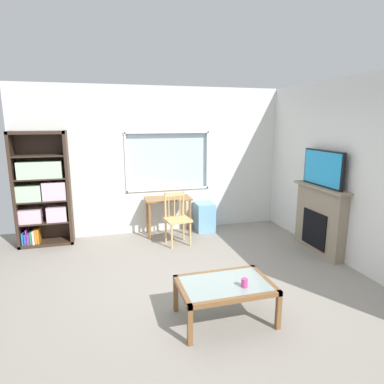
{
  "coord_description": "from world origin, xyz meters",
  "views": [
    {
      "loc": [
        -1.01,
        -3.92,
        2.14
      ],
      "look_at": [
        0.33,
        0.87,
        1.06
      ],
      "focal_mm": 30.89,
      "sensor_mm": 36.0,
      "label": 1
    }
  ],
  "objects_px": {
    "wooden_chair": "(177,218)",
    "sippy_cup": "(245,283)",
    "tv": "(323,168)",
    "desk_under_window": "(168,205)",
    "plastic_drawer_unit": "(204,217)",
    "coffee_table": "(225,288)",
    "bookshelf": "(42,191)",
    "fireplace": "(320,219)"
  },
  "relations": [
    {
      "from": "bookshelf",
      "to": "wooden_chair",
      "type": "distance_m",
      "value": 2.36
    },
    {
      "from": "bookshelf",
      "to": "desk_under_window",
      "type": "xyz_separation_m",
      "value": [
        2.18,
        -0.11,
        -0.36
      ]
    },
    {
      "from": "bookshelf",
      "to": "wooden_chair",
      "type": "height_order",
      "value": "bookshelf"
    },
    {
      "from": "plastic_drawer_unit",
      "to": "fireplace",
      "type": "relative_size",
      "value": 0.48
    },
    {
      "from": "bookshelf",
      "to": "plastic_drawer_unit",
      "type": "distance_m",
      "value": 2.99
    },
    {
      "from": "coffee_table",
      "to": "sippy_cup",
      "type": "height_order",
      "value": "sippy_cup"
    },
    {
      "from": "wooden_chair",
      "to": "tv",
      "type": "height_order",
      "value": "tv"
    },
    {
      "from": "wooden_chair",
      "to": "sippy_cup",
      "type": "relative_size",
      "value": 10.0
    },
    {
      "from": "coffee_table",
      "to": "wooden_chair",
      "type": "bearing_deg",
      "value": 89.52
    },
    {
      "from": "desk_under_window",
      "to": "fireplace",
      "type": "bearing_deg",
      "value": -33.72
    },
    {
      "from": "wooden_chair",
      "to": "fireplace",
      "type": "height_order",
      "value": "fireplace"
    },
    {
      "from": "bookshelf",
      "to": "tv",
      "type": "bearing_deg",
      "value": -20.0
    },
    {
      "from": "tv",
      "to": "plastic_drawer_unit",
      "type": "bearing_deg",
      "value": 133.8
    },
    {
      "from": "bookshelf",
      "to": "fireplace",
      "type": "xyz_separation_m",
      "value": [
        4.41,
        -1.6,
        -0.39
      ]
    },
    {
      "from": "sippy_cup",
      "to": "coffee_table",
      "type": "bearing_deg",
      "value": 143.21
    },
    {
      "from": "bookshelf",
      "to": "tv",
      "type": "distance_m",
      "value": 4.69
    },
    {
      "from": "wooden_chair",
      "to": "fireplace",
      "type": "xyz_separation_m",
      "value": [
        2.18,
        -0.98,
        0.09
      ]
    },
    {
      "from": "wooden_chair",
      "to": "plastic_drawer_unit",
      "type": "distance_m",
      "value": 0.91
    },
    {
      "from": "wooden_chair",
      "to": "coffee_table",
      "type": "xyz_separation_m",
      "value": [
        -0.02,
        -2.37,
        -0.09
      ]
    },
    {
      "from": "bookshelf",
      "to": "plastic_drawer_unit",
      "type": "xyz_separation_m",
      "value": [
        2.91,
        -0.06,
        -0.67
      ]
    },
    {
      "from": "bookshelf",
      "to": "sippy_cup",
      "type": "bearing_deg",
      "value": -52.73
    },
    {
      "from": "desk_under_window",
      "to": "wooden_chair",
      "type": "bearing_deg",
      "value": -84.06
    },
    {
      "from": "desk_under_window",
      "to": "wooden_chair",
      "type": "distance_m",
      "value": 0.53
    },
    {
      "from": "plastic_drawer_unit",
      "to": "coffee_table",
      "type": "xyz_separation_m",
      "value": [
        -0.7,
        -2.94,
        0.09
      ]
    },
    {
      "from": "sippy_cup",
      "to": "tv",
      "type": "bearing_deg",
      "value": 37.16
    },
    {
      "from": "tv",
      "to": "desk_under_window",
      "type": "bearing_deg",
      "value": 146.07
    },
    {
      "from": "desk_under_window",
      "to": "sippy_cup",
      "type": "relative_size",
      "value": 9.52
    },
    {
      "from": "desk_under_window",
      "to": "wooden_chair",
      "type": "relative_size",
      "value": 0.95
    },
    {
      "from": "bookshelf",
      "to": "sippy_cup",
      "type": "distance_m",
      "value": 3.95
    },
    {
      "from": "fireplace",
      "to": "coffee_table",
      "type": "bearing_deg",
      "value": -147.52
    },
    {
      "from": "desk_under_window",
      "to": "sippy_cup",
      "type": "xyz_separation_m",
      "value": [
        0.2,
        -3.01,
        -0.12
      ]
    },
    {
      "from": "bookshelf",
      "to": "tv",
      "type": "height_order",
      "value": "bookshelf"
    },
    {
      "from": "plastic_drawer_unit",
      "to": "sippy_cup",
      "type": "relative_size",
      "value": 6.24
    },
    {
      "from": "desk_under_window",
      "to": "plastic_drawer_unit",
      "type": "distance_m",
      "value": 0.8
    },
    {
      "from": "tv",
      "to": "coffee_table",
      "type": "height_order",
      "value": "tv"
    },
    {
      "from": "desk_under_window",
      "to": "fireplace",
      "type": "relative_size",
      "value": 0.73
    },
    {
      "from": "bookshelf",
      "to": "wooden_chair",
      "type": "relative_size",
      "value": 2.19
    },
    {
      "from": "wooden_chair",
      "to": "coffee_table",
      "type": "relative_size",
      "value": 0.9
    },
    {
      "from": "wooden_chair",
      "to": "plastic_drawer_unit",
      "type": "height_order",
      "value": "wooden_chair"
    },
    {
      "from": "wooden_chair",
      "to": "coffee_table",
      "type": "distance_m",
      "value": 2.38
    },
    {
      "from": "bookshelf",
      "to": "coffee_table",
      "type": "bearing_deg",
      "value": -53.61
    },
    {
      "from": "wooden_chair",
      "to": "sippy_cup",
      "type": "xyz_separation_m",
      "value": [
        0.15,
        -2.5,
        0.01
      ]
    }
  ]
}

